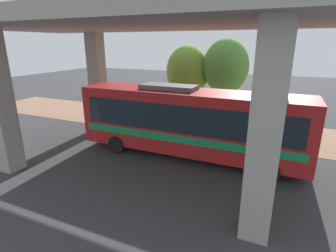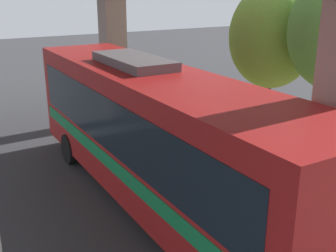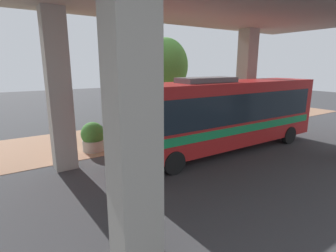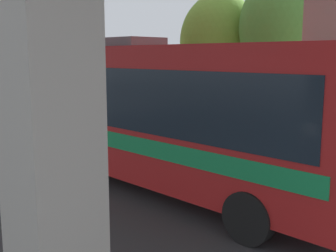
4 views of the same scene
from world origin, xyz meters
name	(u,v)px [view 2 (image 2 of 4)]	position (x,y,z in m)	size (l,w,h in m)	color
ground_plane	(198,162)	(0.00, 0.00, 0.00)	(80.00, 80.00, 0.00)	#38383A
sidewalk_strip	(265,145)	(-3.00, 0.00, 0.01)	(6.00, 40.00, 0.02)	#936B51
bus	(155,131)	(2.58, 1.72, 2.08)	(2.60, 11.87, 3.85)	#B21E1E
fire_hydrant	(210,144)	(-0.66, -0.26, 0.45)	(0.41, 0.20, 0.90)	red
planter_front	(167,108)	(-1.09, -3.96, 0.75)	(1.22, 1.22, 1.54)	#9E998E
planter_middle	(198,117)	(-1.29, -1.94, 0.88)	(1.21, 1.21, 1.66)	#9E998E
planter_back	(258,156)	(-0.66, 2.20, 0.88)	(1.43, 1.43, 1.77)	#9E998E
street_tree_near	(272,37)	(-3.57, -0.62, 3.92)	(3.15, 3.15, 5.81)	brown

